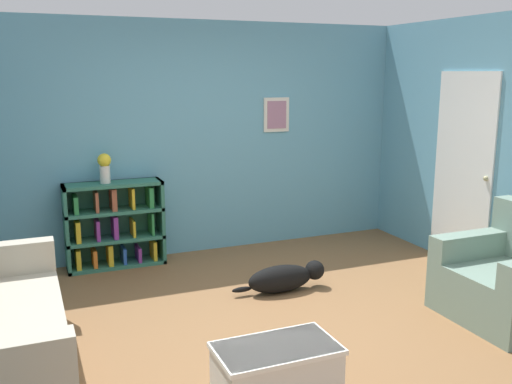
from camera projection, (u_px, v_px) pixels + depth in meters
name	position (u px, v px, depth m)	size (l,w,h in m)	color
ground_plane	(275.00, 327.00, 4.66)	(14.00, 14.00, 0.00)	brown
wall_back	(193.00, 139.00, 6.42)	(5.60, 0.13, 2.60)	#609EB7
bookshelf	(114.00, 225.00, 6.05)	(1.02, 0.31, 0.91)	#2D6B56
recliner_chair	(512.00, 280.00, 4.77)	(0.89, 0.96, 0.94)	gray
coffee_table	(276.00, 377.00, 3.45)	(0.74, 0.43, 0.43)	silver
dog	(285.00, 278.00, 5.39)	(0.93, 0.23, 0.26)	black
vase	(105.00, 166.00, 5.88)	(0.14, 0.14, 0.31)	silver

